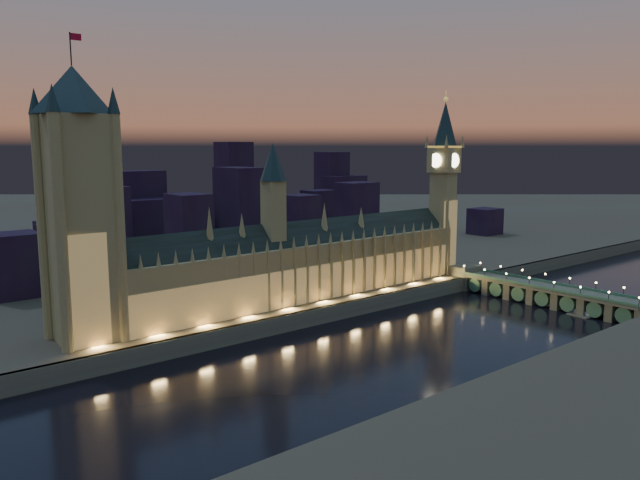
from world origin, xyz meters
TOP-DOWN VIEW (x-y plane):
  - ground_plane at (0.00, 0.00)m, footprint 2000.00×2000.00m
  - north_bank at (0.00, 520.00)m, footprint 2000.00×960.00m
  - embankment_wall at (0.00, 41.00)m, footprint 2000.00×2.50m
  - palace_of_westminster at (0.77, 61.74)m, footprint 202.00×24.23m
  - victoria_tower at (-110.00, 61.92)m, footprint 31.68×31.68m
  - elizabeth_tower at (108.00, 61.92)m, footprint 18.00×18.00m
  - westminster_bridge at (109.95, -3.46)m, footprint 16.58×113.00m
  - river_boat at (124.13, -33.76)m, footprint 49.28×16.72m
  - city_backdrop at (36.31, 247.81)m, footprint 489.33×215.63m

SIDE VIEW (x-z plane):
  - ground_plane at x=0.00m, z-range 0.00..0.00m
  - river_boat at x=124.13m, z-range -0.69..3.81m
  - north_bank at x=0.00m, z-range 0.00..8.00m
  - embankment_wall at x=0.00m, z-range 0.00..8.00m
  - westminster_bridge at x=109.95m, z-range -1.95..13.95m
  - palace_of_westminster at x=0.77m, z-range -12.63..65.37m
  - city_backdrop at x=36.31m, z-range -8.97..71.28m
  - victoria_tower at x=-110.00m, z-range 7.49..125.98m
  - elizabeth_tower at x=108.00m, z-range 14.29..123.52m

